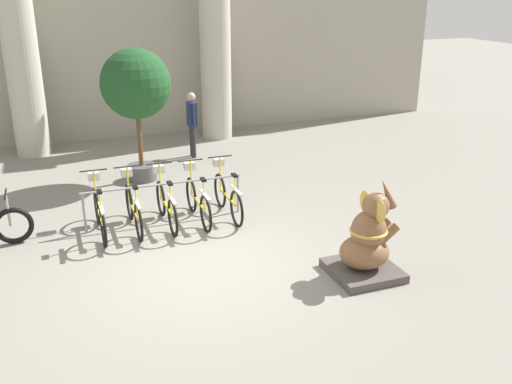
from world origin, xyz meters
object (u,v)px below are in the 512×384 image
(elephant_statue, at_px, (367,243))
(person_pedestrian, at_px, (192,119))
(bicycle_1, at_px, (133,208))
(bicycle_4, at_px, (227,195))
(bicycle_0, at_px, (99,212))
(bicycle_3, at_px, (198,200))
(potted_tree, at_px, (136,88))
(bicycle_2, at_px, (166,204))

(elephant_statue, xyz_separation_m, person_pedestrian, (-0.90, 7.02, 0.46))
(bicycle_1, relative_size, person_pedestrian, 1.04)
(bicycle_1, bearing_deg, bicycle_4, 0.39)
(bicycle_0, bearing_deg, bicycle_3, -0.42)
(bicycle_4, relative_size, potted_tree, 0.59)
(bicycle_3, relative_size, person_pedestrian, 1.04)
(bicycle_4, xyz_separation_m, elephant_statue, (1.27, -2.97, 0.11))
(bicycle_2, bearing_deg, potted_tree, 89.52)
(bicycle_2, relative_size, bicycle_4, 1.00)
(potted_tree, bearing_deg, elephant_statue, -66.76)
(bicycle_1, height_order, person_pedestrian, person_pedestrian)
(bicycle_4, height_order, potted_tree, potted_tree)
(bicycle_1, distance_m, bicycle_2, 0.59)
(bicycle_1, relative_size, bicycle_3, 1.00)
(bicycle_3, xyz_separation_m, elephant_statue, (1.86, -2.94, 0.11))
(bicycle_3, relative_size, potted_tree, 0.59)
(person_pedestrian, bearing_deg, elephant_statue, -82.73)
(bicycle_1, bearing_deg, bicycle_2, -0.89)
(elephant_statue, height_order, potted_tree, potted_tree)
(elephant_statue, xyz_separation_m, potted_tree, (-2.44, 5.67, 1.57))
(bicycle_3, bearing_deg, bicycle_0, 179.58)
(bicycle_2, height_order, potted_tree, potted_tree)
(elephant_statue, relative_size, potted_tree, 0.53)
(potted_tree, bearing_deg, bicycle_4, -66.67)
(bicycle_3, relative_size, bicycle_4, 1.00)
(bicycle_1, relative_size, bicycle_4, 1.00)
(bicycle_3, xyz_separation_m, person_pedestrian, (0.97, 4.08, 0.57))
(bicycle_0, relative_size, elephant_statue, 1.11)
(potted_tree, bearing_deg, person_pedestrian, 41.14)
(bicycle_0, xyz_separation_m, bicycle_1, (0.59, 0.01, 0.00))
(bicycle_1, bearing_deg, potted_tree, 77.20)
(bicycle_3, distance_m, potted_tree, 3.26)
(bicycle_3, bearing_deg, bicycle_2, 178.65)
(potted_tree, bearing_deg, bicycle_2, -90.48)
(bicycle_3, distance_m, person_pedestrian, 4.24)
(bicycle_3, height_order, bicycle_4, same)
(bicycle_4, xyz_separation_m, person_pedestrian, (0.37, 4.05, 0.57))
(person_pedestrian, xyz_separation_m, potted_tree, (-1.54, -1.35, 1.10))
(bicycle_0, bearing_deg, bicycle_2, 0.05)
(bicycle_1, height_order, bicycle_4, same)
(bicycle_4, xyz_separation_m, potted_tree, (-1.17, 2.70, 1.68))
(bicycle_0, bearing_deg, elephant_statue, -38.96)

